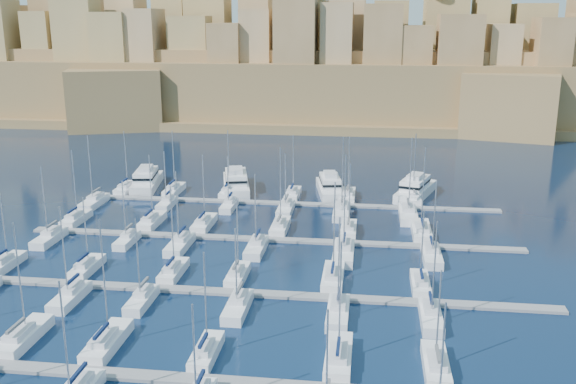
# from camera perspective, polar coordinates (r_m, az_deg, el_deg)

# --- Properties ---
(ground) EXTENTS (600.00, 600.00, 0.00)m
(ground) POSITION_cam_1_polar(r_m,az_deg,el_deg) (99.60, -2.51, -6.25)
(ground) COLOR black
(ground) RESTS_ON ground
(pontoon_near) EXTENTS (84.00, 2.00, 0.40)m
(pontoon_near) POSITION_cam_1_polar(r_m,az_deg,el_deg) (69.69, -7.45, -16.28)
(pontoon_near) COLOR slate
(pontoon_near) RESTS_ON ground
(pontoon_mid_near) EXTENTS (84.00, 2.00, 0.40)m
(pontoon_mid_near) POSITION_cam_1_polar(r_m,az_deg,el_deg) (88.66, -3.84, -8.95)
(pontoon_mid_near) COLOR slate
(pontoon_mid_near) RESTS_ON ground
(pontoon_mid_far) EXTENTS (84.00, 2.00, 0.40)m
(pontoon_mid_far) POSITION_cam_1_polar(r_m,az_deg,el_deg) (108.77, -1.61, -4.24)
(pontoon_mid_far) COLOR slate
(pontoon_mid_far) RESTS_ON ground
(pontoon_far) EXTENTS (84.00, 2.00, 0.40)m
(pontoon_far) POSITION_cam_1_polar(r_m,az_deg,el_deg) (129.50, -0.11, -1.02)
(pontoon_far) COLOR slate
(pontoon_far) RESTS_ON ground
(sailboat_1) EXTENTS (2.82, 9.41, 14.71)m
(sailboat_1) POSITION_cam_1_polar(r_m,az_deg,el_deg) (82.19, -22.45, -11.77)
(sailboat_1) COLOR white
(sailboat_1) RESTS_ON ground
(sailboat_2) EXTENTS (2.84, 9.48, 15.56)m
(sailboat_2) POSITION_cam_1_polar(r_m,az_deg,el_deg) (77.91, -15.79, -12.67)
(sailboat_2) COLOR white
(sailboat_2) RESTS_ON ground
(sailboat_3) EXTENTS (2.40, 7.99, 12.59)m
(sailboat_3) POSITION_cam_1_polar(r_m,az_deg,el_deg) (73.74, -7.28, -13.91)
(sailboat_3) COLOR white
(sailboat_3) RESTS_ON ground
(sailboat_4) EXTENTS (2.81, 9.37, 14.21)m
(sailboat_4) POSITION_cam_1_polar(r_m,az_deg,el_deg) (72.34, 4.51, -14.42)
(sailboat_4) COLOR white
(sailboat_4) RESTS_ON ground
(sailboat_5) EXTENTS (2.63, 8.76, 11.64)m
(sailboat_5) POSITION_cam_1_polar(r_m,az_deg,el_deg) (72.47, 13.00, -14.76)
(sailboat_5) COLOR white
(sailboat_5) RESTS_ON ground
(sailboat_12) EXTENTS (2.43, 8.08, 11.78)m
(sailboat_12) POSITION_cam_1_polar(r_m,az_deg,el_deg) (106.11, -23.77, -5.81)
(sailboat_12) COLOR white
(sailboat_12) RESTS_ON ground
(sailboat_13) EXTENTS (2.49, 8.29, 11.65)m
(sailboat_13) POSITION_cam_1_polar(r_m,az_deg,el_deg) (100.32, -17.42, -6.38)
(sailboat_13) COLOR white
(sailboat_13) RESTS_ON ground
(sailboat_14) EXTENTS (2.53, 8.44, 13.73)m
(sailboat_14) POSITION_cam_1_polar(r_m,az_deg,el_deg) (95.76, -10.16, -6.92)
(sailboat_14) COLOR white
(sailboat_14) RESTS_ON ground
(sailboat_15) EXTENTS (2.43, 8.10, 12.45)m
(sailboat_15) POSITION_cam_1_polar(r_m,az_deg,el_deg) (93.28, -4.50, -7.35)
(sailboat_15) COLOR white
(sailboat_15) RESTS_ON ground
(sailboat_16) EXTENTS (2.91, 9.71, 14.89)m
(sailboat_16) POSITION_cam_1_polar(r_m,az_deg,el_deg) (92.32, 4.02, -7.56)
(sailboat_16) COLOR white
(sailboat_16) RESTS_ON ground
(sailboat_17) EXTENTS (2.47, 8.22, 11.49)m
(sailboat_17) POSITION_cam_1_polar(r_m,az_deg,el_deg) (91.87, 11.68, -8.00)
(sailboat_17) COLOR white
(sailboat_17) RESTS_ON ground
(sailboat_19) EXTENTS (2.58, 8.61, 13.66)m
(sailboat_19) POSITION_cam_1_polar(r_m,az_deg,el_deg) (90.91, -18.80, -8.77)
(sailboat_19) COLOR white
(sailboat_19) RESTS_ON ground
(sailboat_20) EXTENTS (2.37, 7.91, 12.29)m
(sailboat_20) POSITION_cam_1_polar(r_m,az_deg,el_deg) (87.50, -12.86, -9.29)
(sailboat_20) COLOR white
(sailboat_20) RESTS_ON ground
(sailboat_21) EXTENTS (2.64, 8.80, 11.74)m
(sailboat_21) POSITION_cam_1_polar(r_m,az_deg,el_deg) (83.72, -4.48, -10.09)
(sailboat_21) COLOR white
(sailboat_21) RESTS_ON ground
(sailboat_22) EXTENTS (2.68, 8.95, 13.73)m
(sailboat_22) POSITION_cam_1_polar(r_m,az_deg,el_deg) (82.16, 4.46, -10.59)
(sailboat_22) COLOR white
(sailboat_22) RESTS_ON ground
(sailboat_23) EXTENTS (2.58, 8.58, 13.62)m
(sailboat_23) POSITION_cam_1_polar(r_m,az_deg,el_deg) (82.68, 12.58, -10.77)
(sailboat_23) COLOR white
(sailboat_23) RESTS_ON ground
(sailboat_24) EXTENTS (2.63, 8.77, 13.78)m
(sailboat_24) POSITION_cam_1_polar(r_m,az_deg,el_deg) (124.29, -18.32, -2.26)
(sailboat_24) COLOR white
(sailboat_24) RESTS_ON ground
(sailboat_25) EXTENTS (2.82, 9.40, 13.21)m
(sailboat_25) POSITION_cam_1_polar(r_m,az_deg,el_deg) (119.16, -12.03, -2.55)
(sailboat_25) COLOR white
(sailboat_25) RESTS_ON ground
(sailboat_26) EXTENTS (2.78, 9.26, 13.54)m
(sailboat_26) POSITION_cam_1_polar(r_m,az_deg,el_deg) (116.28, -7.48, -2.78)
(sailboat_26) COLOR white
(sailboat_26) RESTS_ON ground
(sailboat_27) EXTENTS (2.76, 9.18, 15.25)m
(sailboat_27) POSITION_cam_1_polar(r_m,az_deg,el_deg) (113.58, -0.70, -3.08)
(sailboat_27) COLOR white
(sailboat_27) RESTS_ON ground
(sailboat_28) EXTENTS (2.64, 8.82, 12.73)m
(sailboat_28) POSITION_cam_1_polar(r_m,az_deg,el_deg) (112.44, 5.40, -3.36)
(sailboat_28) COLOR white
(sailboat_28) RESTS_ON ground
(sailboat_29) EXTENTS (3.17, 10.57, 15.71)m
(sailboat_29) POSITION_cam_1_polar(r_m,az_deg,el_deg) (113.60, 11.76, -3.40)
(sailboat_29) COLOR white
(sailboat_29) RESTS_ON ground
(sailboat_30) EXTENTS (2.65, 8.84, 13.42)m
(sailboat_30) POSITION_cam_1_polar(r_m,az_deg,el_deg) (115.23, -20.43, -3.82)
(sailboat_30) COLOR white
(sailboat_30) RESTS_ON ground
(sailboat_31) EXTENTS (2.26, 7.54, 11.25)m
(sailboat_31) POSITION_cam_1_polar(r_m,az_deg,el_deg) (110.31, -14.10, -4.15)
(sailboat_31) COLOR white
(sailboat_31) RESTS_ON ground
(sailboat_32) EXTENTS (2.83, 9.43, 13.40)m
(sailboat_32) POSITION_cam_1_polar(r_m,az_deg,el_deg) (106.48, -9.58, -4.59)
(sailboat_32) COLOR white
(sailboat_32) RESTS_ON ground
(sailboat_33) EXTENTS (2.73, 9.10, 13.30)m
(sailboat_33) POSITION_cam_1_polar(r_m,az_deg,el_deg) (103.76, -2.82, -4.92)
(sailboat_33) COLOR white
(sailboat_33) RESTS_ON ground
(sailboat_34) EXTENTS (3.17, 10.57, 16.94)m
(sailboat_34) POSITION_cam_1_polar(r_m,az_deg,el_deg) (101.65, 4.97, -5.37)
(sailboat_34) COLOR white
(sailboat_34) RESTS_ON ground
(sailboat_35) EXTENTS (2.80, 9.35, 13.14)m
(sailboat_35) POSITION_cam_1_polar(r_m,az_deg,el_deg) (102.68, 12.64, -5.51)
(sailboat_35) COLOR white
(sailboat_35) RESTS_ON ground
(sailboat_36) EXTENTS (2.73, 9.11, 13.42)m
(sailboat_36) POSITION_cam_1_polar(r_m,az_deg,el_deg) (143.31, -14.15, 0.34)
(sailboat_36) COLOR white
(sailboat_36) RESTS_ON ground
(sailboat_37) EXTENTS (2.72, 9.06, 13.78)m
(sailboat_37) POSITION_cam_1_polar(r_m,az_deg,el_deg) (139.79, -10.10, 0.20)
(sailboat_37) COLOR white
(sailboat_37) RESTS_ON ground
(sailboat_38) EXTENTS (2.64, 8.80, 14.18)m
(sailboat_38) POSITION_cam_1_polar(r_m,az_deg,el_deg) (136.60, -5.30, 0.02)
(sailboat_38) COLOR white
(sailboat_38) RESTS_ON ground
(sailboat_39) EXTENTS (2.69, 8.97, 13.44)m
(sailboat_39) POSITION_cam_1_polar(r_m,az_deg,el_deg) (134.42, 0.42, -0.17)
(sailboat_39) COLOR white
(sailboat_39) RESTS_ON ground
(sailboat_40) EXTENTS (2.85, 9.48, 13.33)m
(sailboat_40) POSITION_cam_1_polar(r_m,az_deg,el_deg) (133.81, 5.36, -0.31)
(sailboat_40) COLOR white
(sailboat_40) RESTS_ON ground
(sailboat_41) EXTENTS (2.86, 9.54, 14.23)m
(sailboat_41) POSITION_cam_1_polar(r_m,az_deg,el_deg) (134.10, 11.05, -0.49)
(sailboat_41) COLOR white
(sailboat_41) RESTS_ON ground
(sailboat_42) EXTENTS (2.90, 9.67, 14.64)m
(sailboat_42) POSITION_cam_1_polar(r_m,az_deg,el_deg) (134.37, -16.85, -0.84)
(sailboat_42) COLOR white
(sailboat_42) RESTS_ON ground
(sailboat_43) EXTENTS (2.34, 7.81, 11.68)m
(sailboat_43) POSITION_cam_1_polar(r_m,az_deg,el_deg) (129.91, -10.69, -1.00)
(sailboat_43) COLOR white
(sailboat_43) RESTS_ON ground
(sailboat_44) EXTENTS (2.33, 7.78, 11.07)m
(sailboat_44) POSITION_cam_1_polar(r_m,az_deg,el_deg) (126.66, -5.26, -1.22)
(sailboat_44) COLOR white
(sailboat_44) RESTS_ON ground
(sailboat_45) EXTENTS (2.71, 9.04, 12.02)m
(sailboat_45) POSITION_cam_1_polar(r_m,az_deg,el_deg) (124.15, -0.20, -1.49)
(sailboat_45) COLOR white
(sailboat_45) RESTS_ON ground
(sailboat_46) EXTENTS (3.06, 10.19, 15.62)m
(sailboat_46) POSITION_cam_1_polar(r_m,az_deg,el_deg) (122.70, 4.80, -1.72)
(sailboat_46) COLOR white
(sailboat_46) RESTS_ON ground
(sailboat_47) EXTENTS (3.23, 10.78, 15.80)m
(sailboat_47) POSITION_cam_1_polar(r_m,az_deg,el_deg) (122.57, 10.62, -1.95)
(sailboat_47) COLOR white
(sailboat_47) RESTS_ON ground
(motor_yacht_a) EXTENTS (7.41, 16.69, 5.25)m
(motor_yacht_a) POSITION_cam_1_polar(r_m,az_deg,el_deg) (145.38, -12.46, 1.06)
(motor_yacht_a) COLOR white
(motor_yacht_a) RESTS_ON ground
(motor_yacht_b) EXTENTS (9.22, 18.31, 5.25)m
(motor_yacht_b) POSITION_cam_1_polar(r_m,az_deg,el_deg) (140.62, -4.65, 0.89)
(motor_yacht_b) COLOR white
(motor_yacht_b) RESTS_ON ground
(motor_yacht_c) EXTENTS (7.04, 15.61, 5.25)m
(motor_yacht_c) POSITION_cam_1_polar(r_m,az_deg,el_deg) (136.74, 3.73, 0.50)
(motor_yacht_c) COLOR white
(motor_yacht_c) RESTS_ON ground
(motor_yacht_d) EXTENTS (9.98, 17.17, 5.25)m
(motor_yacht_d) POSITION_cam_1_polar(r_m,az_deg,el_deg) (137.52, 11.26, 0.32)
(motor_yacht_d) COLOR white
(motor_yacht_d) RESTS_ON ground
(fortified_city) EXTENTS (460.00, 108.95, 59.52)m
(fortified_city) POSITION_cam_1_polar(r_m,az_deg,el_deg) (248.01, 3.60, 10.20)
(fortified_city) COLOR brown
(fortified_city) RESTS_ON ground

